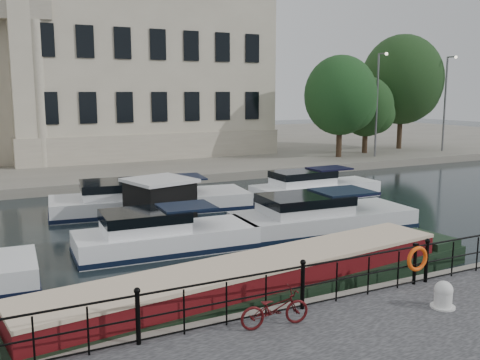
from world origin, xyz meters
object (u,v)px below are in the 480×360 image
Objects in this scene: life_ring_post at (417,259)px; narrowboat at (255,291)px; harbour_hut at (160,206)px; mooring_bollard at (443,295)px; bicycle at (275,308)px.

life_ring_post is 4.39m from narrowboat.
harbour_hut is at bearing 81.30° from narrowboat.
harbour_hut is at bearing 107.86° from life_ring_post.
mooring_bollard is 4.75m from narrowboat.
mooring_bollard is 0.58× the size of life_ring_post.
harbour_hut is at bearing 103.53° from mooring_bollard.
life_ring_post reaches higher than bicycle.
life_ring_post is (0.54, 1.42, 0.40)m from mooring_bollard.
mooring_bollard reaches higher than narrowboat.
mooring_bollard is (4.14, -0.93, -0.11)m from bicycle.
life_ring_post is 0.07× the size of narrowboat.
harbour_hut is (-3.50, 10.85, -0.31)m from life_ring_post.
life_ring_post reaches higher than mooring_bollard.
bicycle is 2.70m from narrowboat.
life_ring_post reaches higher than narrowboat.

